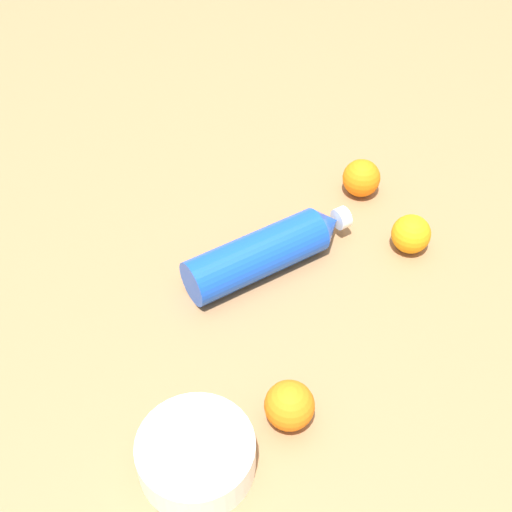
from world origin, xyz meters
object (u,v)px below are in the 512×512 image
object	(u,v)px
orange_2	(411,234)
water_bottle	(268,251)
orange_0	(289,405)
orange_1	(361,178)
ceramic_bowl	(196,455)

from	to	relation	value
orange_2	water_bottle	bearing A→B (deg)	-99.48
orange_0	orange_1	size ratio (longest dim) A/B	1.01
ceramic_bowl	orange_0	bearing A→B (deg)	99.84
orange_0	orange_2	world-z (taller)	orange_0
water_bottle	orange_2	world-z (taller)	water_bottle
water_bottle	orange_2	xyz separation A→B (m)	(0.04, 0.23, -0.00)
orange_0	orange_1	world-z (taller)	same
orange_1	ceramic_bowl	size ratio (longest dim) A/B	0.45
orange_2	orange_1	bearing A→B (deg)	-174.09
water_bottle	ceramic_bowl	world-z (taller)	water_bottle
water_bottle	orange_2	size ratio (longest dim) A/B	4.61
orange_1	ceramic_bowl	distance (m)	0.59
orange_0	orange_2	xyz separation A→B (m)	(-0.23, 0.30, -0.00)
water_bottle	orange_0	world-z (taller)	water_bottle
orange_1	orange_2	world-z (taller)	orange_1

